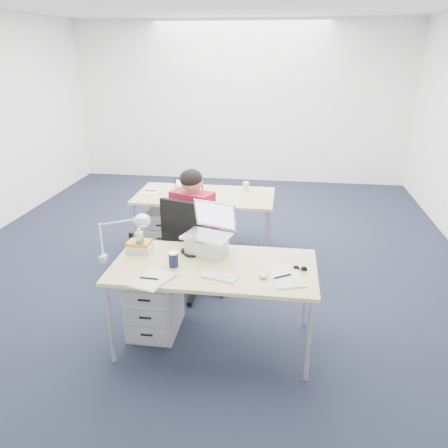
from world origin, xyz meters
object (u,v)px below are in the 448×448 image
object	(u,v)px
dark_laptop	(187,190)
headphones	(193,252)
desk_near	(214,270)
seated_person	(201,229)
bear_figurine	(141,246)
silver_laptop	(207,230)
cordless_phone	(131,240)
water_bottle	(140,241)
far_cup	(246,186)
wireless_keyboard	(219,277)
book_stack	(140,246)
drawer_pedestal_near	(155,302)
office_chair	(193,266)
drawer_pedestal_far	(167,231)
sunglasses	(300,269)
desk_far	(205,198)
desk_lamp	(117,237)
computer_mouse	(263,275)
can_koozie	(174,259)

from	to	relation	value
dark_laptop	headphones	bearing A→B (deg)	-73.56
desk_near	headphones	distance (m)	0.28
seated_person	bear_figurine	distance (m)	0.92
silver_laptop	cordless_phone	size ratio (longest dim) A/B	3.03
desk_near	water_bottle	distance (m)	0.67
seated_person	water_bottle	bearing A→B (deg)	-91.97
far_cup	bear_figurine	bearing A→B (deg)	-110.55
wireless_keyboard	cordless_phone	xyz separation A→B (m)	(-0.82, 0.43, 0.06)
bear_figurine	book_stack	bearing A→B (deg)	122.16
seated_person	dark_laptop	world-z (taller)	seated_person
water_bottle	bear_figurine	size ratio (longest dim) A/B	1.51
far_cup	desk_near	bearing A→B (deg)	-91.91
drawer_pedestal_near	wireless_keyboard	distance (m)	0.83
office_chair	drawer_pedestal_far	size ratio (longest dim) A/B	1.88
sunglasses	dark_laptop	world-z (taller)	dark_laptop
silver_laptop	book_stack	world-z (taller)	silver_laptop
drawer_pedestal_far	far_cup	distance (m)	1.09
office_chair	drawer_pedestal_far	bearing A→B (deg)	136.07
office_chair	drawer_pedestal_near	xyz separation A→B (m)	(-0.20, -0.67, -0.02)
seated_person	drawer_pedestal_far	xyz separation A→B (m)	(-0.56, 0.72, -0.35)
desk_far	seated_person	distance (m)	0.80
desk_near	desk_lamp	xyz separation A→B (m)	(-0.75, -0.06, 0.27)
water_bottle	desk_lamp	xyz separation A→B (m)	(-0.11, -0.20, 0.11)
office_chair	sunglasses	world-z (taller)	office_chair
office_chair	desk_far	bearing A→B (deg)	109.39
desk_far	water_bottle	distance (m)	1.64
silver_laptop	computer_mouse	bearing A→B (deg)	-19.21
headphones	dark_laptop	xyz separation A→B (m)	(-0.35, 1.36, 0.10)
bear_figurine	headphones	bearing A→B (deg)	8.62
silver_laptop	cordless_phone	distance (m)	0.67
computer_mouse	water_bottle	bearing A→B (deg)	147.34
computer_mouse	drawer_pedestal_near	bearing A→B (deg)	146.76
seated_person	desk_lamp	size ratio (longest dim) A/B	2.87
can_koozie	bear_figurine	size ratio (longest dim) A/B	0.86
drawer_pedestal_far	water_bottle	world-z (taller)	water_bottle
desk_far	seated_person	bearing A→B (deg)	-82.79
sunglasses	drawer_pedestal_near	bearing A→B (deg)	179.24
can_koozie	bear_figurine	bearing A→B (deg)	149.93
water_bottle	bear_figurine	bearing A→B (deg)	-47.64
desk_far	seated_person	xyz separation A→B (m)	(0.10, -0.79, -0.05)
desk_far	far_cup	world-z (taller)	far_cup
dark_laptop	drawer_pedestal_near	bearing A→B (deg)	-87.48
desk_near	drawer_pedestal_near	bearing A→B (deg)	167.39
drawer_pedestal_near	book_stack	bearing A→B (deg)	158.41
wireless_keyboard	dark_laptop	xyz separation A→B (m)	(-0.63, 1.72, 0.11)
desk_near	cordless_phone	distance (m)	0.80
desk_far	drawer_pedestal_near	bearing A→B (deg)	-95.21
seated_person	headphones	bearing A→B (deg)	-62.88
desk_near	silver_laptop	xyz separation A→B (m)	(-0.09, 0.22, 0.25)
desk_far	book_stack	world-z (taller)	book_stack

